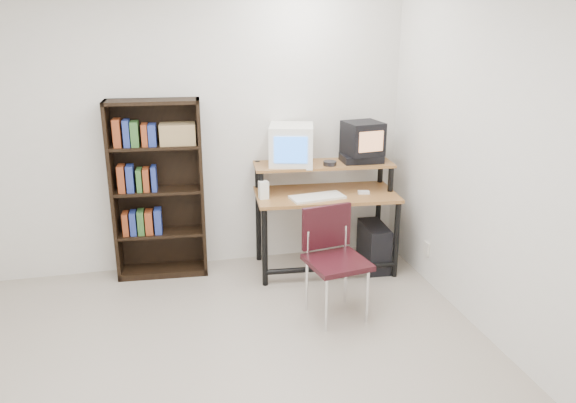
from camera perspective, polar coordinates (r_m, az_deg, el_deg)
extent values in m
cube|color=#AC9F8E|center=(3.77, -7.10, -18.56)|extent=(4.00, 4.00, 0.01)
cube|color=silver|center=(5.11, -10.30, 7.29)|extent=(4.00, 0.01, 2.60)
cube|color=silver|center=(3.89, 22.80, 2.75)|extent=(0.01, 4.00, 2.60)
cube|color=#9B6633|center=(5.07, 3.87, 0.70)|extent=(1.31, 0.73, 0.03)
cube|color=#9B6633|center=(5.12, 3.63, 3.79)|extent=(1.29, 0.48, 0.02)
cylinder|color=black|center=(4.85, -2.37, -4.64)|extent=(0.05, 0.05, 0.72)
cylinder|color=black|center=(5.10, 10.94, -3.79)|extent=(0.05, 0.05, 0.72)
cylinder|color=black|center=(5.31, -3.04, -1.04)|extent=(0.05, 0.05, 0.98)
cylinder|color=black|center=(5.54, 9.18, -0.43)|extent=(0.05, 0.05, 0.98)
cylinder|color=black|center=(5.04, 4.39, -6.76)|extent=(1.18, 0.15, 0.05)
cube|color=white|center=(5.05, 0.34, 5.75)|extent=(0.47, 0.47, 0.36)
cube|color=blue|center=(4.85, 0.27, 5.24)|extent=(0.28, 0.09, 0.23)
cube|color=black|center=(5.19, 7.45, 4.34)|extent=(0.37, 0.28, 0.08)
cube|color=black|center=(5.16, 7.59, 6.39)|extent=(0.35, 0.35, 0.30)
cube|color=tan|center=(5.03, 8.45, 6.04)|extent=(0.23, 0.04, 0.18)
cylinder|color=#26262B|center=(5.03, 4.27, 3.82)|extent=(0.15, 0.15, 0.05)
cube|color=white|center=(4.91, 2.99, 0.36)|extent=(0.49, 0.27, 0.03)
cube|color=black|center=(5.08, 7.71, 0.65)|extent=(0.27, 0.24, 0.01)
cube|color=white|center=(5.08, 7.69, 0.89)|extent=(0.11, 0.08, 0.03)
cube|color=white|center=(4.89, -2.50, 1.10)|extent=(0.08, 0.08, 0.17)
cube|color=black|center=(5.31, 8.71, -4.51)|extent=(0.23, 0.46, 0.42)
cube|color=black|center=(4.32, 5.03, -6.19)|extent=(0.49, 0.49, 0.04)
cube|color=black|center=(4.40, 3.93, -2.56)|extent=(0.41, 0.10, 0.35)
cylinder|color=silver|center=(4.22, 3.92, -10.44)|extent=(0.02, 0.02, 0.44)
cylinder|color=silver|center=(4.37, 8.06, -9.52)|extent=(0.02, 0.02, 0.44)
cylinder|color=silver|center=(4.50, 1.92, -8.50)|extent=(0.02, 0.02, 0.44)
cylinder|color=silver|center=(4.64, 5.86, -7.72)|extent=(0.02, 0.02, 0.44)
cube|color=black|center=(5.10, -17.34, 0.86)|extent=(0.05, 0.27, 1.59)
cube|color=black|center=(5.04, -8.72, 1.30)|extent=(0.05, 0.27, 1.59)
cube|color=black|center=(5.17, -12.98, 1.48)|extent=(0.79, 0.08, 1.59)
cube|color=black|center=(4.89, -13.71, 9.84)|extent=(0.81, 0.32, 0.03)
cube|color=black|center=(5.32, -12.47, -6.80)|extent=(0.81, 0.32, 0.06)
cube|color=black|center=(5.18, -12.75, -3.11)|extent=(0.75, 0.30, 0.03)
cube|color=black|center=(5.05, -13.06, 1.08)|extent=(0.75, 0.30, 0.02)
cube|color=black|center=(4.96, -13.38, 5.48)|extent=(0.75, 0.30, 0.02)
cube|color=olive|center=(4.92, -11.13, 6.77)|extent=(0.31, 0.22, 0.18)
cube|color=beige|center=(5.12, 13.90, -4.66)|extent=(0.02, 0.08, 0.12)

